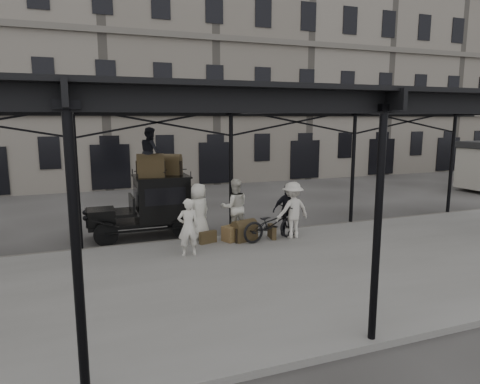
% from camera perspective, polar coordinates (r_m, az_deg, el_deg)
% --- Properties ---
extents(ground, '(120.00, 120.00, 0.00)m').
position_cam_1_polar(ground, '(13.46, 1.71, -8.29)').
color(ground, '#383533').
rests_on(ground, ground).
extents(platform, '(28.00, 8.00, 0.15)m').
position_cam_1_polar(platform, '(11.72, 5.50, -10.74)').
color(platform, slate).
rests_on(platform, ground).
extents(canopy, '(22.50, 9.00, 4.74)m').
position_cam_1_polar(canopy, '(11.23, 5.24, 11.90)').
color(canopy, black).
rests_on(canopy, ground).
extents(building_frontage, '(64.00, 8.00, 14.00)m').
position_cam_1_polar(building_frontage, '(30.36, -11.71, 14.93)').
color(building_frontage, slate).
rests_on(building_frontage, ground).
extents(taxi, '(3.65, 1.55, 2.18)m').
position_cam_1_polar(taxi, '(15.48, -11.53, -1.48)').
color(taxi, black).
rests_on(taxi, ground).
extents(porter_left, '(0.63, 0.42, 1.72)m').
position_cam_1_polar(porter_left, '(12.73, -6.94, -4.68)').
color(porter_left, silver).
rests_on(porter_left, platform).
extents(porter_midleft, '(1.05, 0.86, 1.98)m').
position_cam_1_polar(porter_midleft, '(14.81, -0.71, -2.03)').
color(porter_midleft, silver).
rests_on(porter_midleft, platform).
extents(porter_centre, '(1.10, 0.99, 1.89)m').
position_cam_1_polar(porter_centre, '(14.44, -5.50, -2.58)').
color(porter_centre, silver).
rests_on(porter_centre, platform).
extents(porter_official, '(1.13, 0.70, 1.80)m').
position_cam_1_polar(porter_official, '(14.83, 6.43, -2.44)').
color(porter_official, black).
rests_on(porter_official, platform).
extents(porter_right, '(1.33, 0.88, 1.93)m').
position_cam_1_polar(porter_right, '(14.58, 7.02, -2.42)').
color(porter_right, beige).
rests_on(porter_right, platform).
extents(bicycle, '(2.21, 1.02, 1.12)m').
position_cam_1_polar(bicycle, '(14.28, 4.23, -4.28)').
color(bicycle, black).
rests_on(bicycle, platform).
extents(porter_roof, '(0.71, 0.88, 1.71)m').
position_cam_1_polar(porter_roof, '(15.14, -11.82, 5.25)').
color(porter_roof, black).
rests_on(porter_roof, taxi).
extents(steamer_trunk_roof_near, '(0.98, 0.66, 0.67)m').
position_cam_1_polar(steamer_trunk_roof_near, '(15.03, -11.85, 3.24)').
color(steamer_trunk_roof_near, '#453620').
rests_on(steamer_trunk_roof_near, taxi).
extents(steamer_trunk_roof_far, '(0.98, 0.84, 0.62)m').
position_cam_1_polar(steamer_trunk_roof_far, '(15.60, -9.38, 3.45)').
color(steamer_trunk_roof_far, '#453620').
rests_on(steamer_trunk_roof_far, taxi).
extents(steamer_trunk_platform, '(0.90, 0.68, 0.59)m').
position_cam_1_polar(steamer_trunk_platform, '(14.32, 0.57, -5.32)').
color(steamer_trunk_platform, '#453620').
rests_on(steamer_trunk_platform, platform).
extents(wicker_hamper, '(0.73, 0.66, 0.50)m').
position_cam_1_polar(wicker_hamper, '(14.31, -1.05, -5.52)').
color(wicker_hamper, olive).
rests_on(wicker_hamper, platform).
extents(suitcase_upright, '(0.24, 0.62, 0.45)m').
position_cam_1_polar(suitcase_upright, '(14.65, 4.27, -5.28)').
color(suitcase_upright, '#453620').
rests_on(suitcase_upright, platform).
extents(suitcase_flat, '(0.62, 0.31, 0.40)m').
position_cam_1_polar(suitcase_flat, '(14.05, -4.29, -6.04)').
color(suitcase_flat, '#453620').
rests_on(suitcase_flat, platform).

